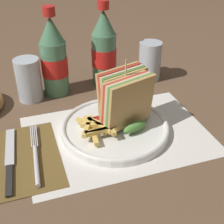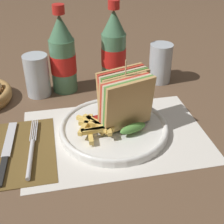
% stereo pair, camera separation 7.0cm
% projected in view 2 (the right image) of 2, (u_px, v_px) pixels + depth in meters
% --- Properties ---
extents(ground_plane, '(4.00, 4.00, 0.00)m').
position_uv_depth(ground_plane, '(104.00, 127.00, 0.72)').
color(ground_plane, brown).
extents(placemat, '(0.40, 0.28, 0.00)m').
position_uv_depth(placemat, '(115.00, 135.00, 0.69)').
color(placemat, silver).
rests_on(placemat, ground_plane).
extents(plate_main, '(0.24, 0.24, 0.02)m').
position_uv_depth(plate_main, '(114.00, 128.00, 0.70)').
color(plate_main, white).
rests_on(plate_main, ground_plane).
extents(club_sandwich, '(0.13, 0.12, 0.15)m').
position_uv_depth(club_sandwich, '(125.00, 100.00, 0.68)').
color(club_sandwich, tan).
rests_on(club_sandwich, plate_main).
extents(fries_pile, '(0.08, 0.10, 0.02)m').
position_uv_depth(fries_pile, '(94.00, 126.00, 0.67)').
color(fries_pile, '#E0B756').
rests_on(fries_pile, plate_main).
extents(ketchup_blob, '(0.04, 0.03, 0.01)m').
position_uv_depth(ketchup_blob, '(98.00, 120.00, 0.70)').
color(ketchup_blob, maroon).
rests_on(ketchup_blob, plate_main).
extents(napkin, '(0.15, 0.22, 0.00)m').
position_uv_depth(napkin, '(20.00, 150.00, 0.65)').
color(napkin, brown).
rests_on(napkin, ground_plane).
extents(fork, '(0.02, 0.19, 0.01)m').
position_uv_depth(fork, '(31.00, 152.00, 0.63)').
color(fork, silver).
rests_on(fork, napkin).
extents(knife, '(0.03, 0.20, 0.00)m').
position_uv_depth(knife, '(7.00, 151.00, 0.64)').
color(knife, black).
rests_on(knife, napkin).
extents(coke_bottle_near, '(0.07, 0.07, 0.23)m').
position_uv_depth(coke_bottle_near, '(63.00, 56.00, 0.82)').
color(coke_bottle_near, '#4C7F5B').
rests_on(coke_bottle_near, ground_plane).
extents(coke_bottle_far, '(0.07, 0.07, 0.23)m').
position_uv_depth(coke_bottle_far, '(114.00, 49.00, 0.86)').
color(coke_bottle_far, '#4C7F5B').
rests_on(coke_bottle_far, ground_plane).
extents(glass_near, '(0.06, 0.06, 0.11)m').
position_uv_depth(glass_near, '(160.00, 66.00, 0.89)').
color(glass_near, silver).
rests_on(glass_near, ground_plane).
extents(glass_far, '(0.06, 0.06, 0.11)m').
position_uv_depth(glass_far, '(38.00, 78.00, 0.83)').
color(glass_far, silver).
rests_on(glass_far, ground_plane).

